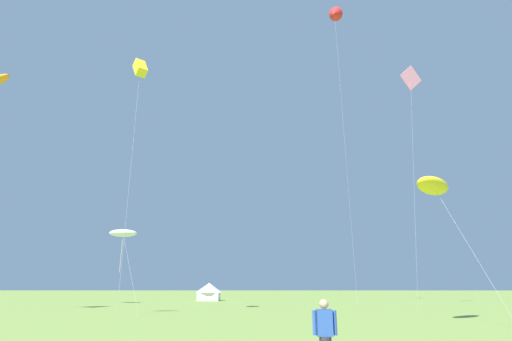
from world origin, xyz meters
name	(u,v)px	position (x,y,z in m)	size (l,w,h in m)	color
kite_pink_diamond	(411,79)	(17.78, 38.09, 25.01)	(3.62, 1.27, 26.72)	pink
kite_white_parafoil	(123,233)	(-10.41, 27.54, 6.03)	(3.47, 2.63, 6.45)	white
kite_red_delta	(335,14)	(10.54, 43.18, 37.81)	(2.75, 2.96, 39.06)	red
kite_yellow_box	(140,69)	(-9.52, 25.52, 19.43)	(1.60, 2.34, 20.36)	yellow
kite_yellow_parafoil	(433,186)	(11.02, 19.85, 7.90)	(4.12, 4.34, 8.56)	yellow
person_spectator	(325,339)	(2.12, 5.85, 0.85)	(0.57, 0.28, 1.73)	#2D2D33
festival_tent_left	(209,291)	(-7.28, 56.61, 1.37)	(3.79, 3.79, 2.47)	white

